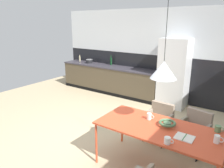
# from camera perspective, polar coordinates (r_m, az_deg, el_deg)

# --- Properties ---
(ground_plane) EXTENTS (9.02, 9.02, 0.00)m
(ground_plane) POSITION_cam_1_polar(r_m,az_deg,el_deg) (4.41, -4.47, -14.64)
(ground_plane) COLOR tan
(back_wall_splashback_dark) EXTENTS (6.94, 0.12, 1.34)m
(back_wall_splashback_dark) POSITION_cam_1_polar(r_m,az_deg,el_deg) (6.59, 12.07, 1.90)
(back_wall_splashback_dark) COLOR black
(back_wall_splashback_dark) RESTS_ON ground
(back_wall_panel_upper) EXTENTS (6.94, 0.12, 1.34)m
(back_wall_panel_upper) POSITION_cam_1_polar(r_m,az_deg,el_deg) (6.40, 12.80, 13.58)
(back_wall_panel_upper) COLOR silver
(back_wall_panel_upper) RESTS_ON back_wall_splashback_dark
(kitchen_counter) EXTENTS (3.58, 0.63, 0.89)m
(kitchen_counter) POSITION_cam_1_polar(r_m,az_deg,el_deg) (7.06, -0.79, 1.36)
(kitchen_counter) COLOR brown
(kitchen_counter) RESTS_ON ground
(refrigerator_column) EXTENTS (0.75, 0.60, 1.88)m
(refrigerator_column) POSITION_cam_1_polar(r_m,az_deg,el_deg) (5.99, 16.39, 2.83)
(refrigerator_column) COLOR silver
(refrigerator_column) RESTS_ON ground
(dining_table) EXTENTS (1.86, 0.88, 0.75)m
(dining_table) POSITION_cam_1_polar(r_m,az_deg,el_deg) (3.33, 12.44, -11.96)
(dining_table) COLOR #D94B2A
(dining_table) RESTS_ON ground
(armchair_head_of_table) EXTENTS (0.57, 0.56, 0.76)m
(armchair_head_of_table) POSITION_cam_1_polar(r_m,az_deg,el_deg) (4.10, 21.64, -10.54)
(armchair_head_of_table) COLOR gray
(armchair_head_of_table) RESTS_ON ground
(armchair_near_window) EXTENTS (0.51, 0.50, 0.74)m
(armchair_near_window) POSITION_cam_1_polar(r_m,az_deg,el_deg) (4.28, 12.76, -8.69)
(armchair_near_window) COLOR gray
(armchair_near_window) RESTS_ON ground
(fruit_bowl) EXTENTS (0.26, 0.26, 0.07)m
(fruit_bowl) POSITION_cam_1_polar(r_m,az_deg,el_deg) (3.36, 14.75, -10.22)
(fruit_bowl) COLOR #4C704C
(fruit_bowl) RESTS_ON dining_table
(open_book) EXTENTS (0.25, 0.22, 0.02)m
(open_book) POSITION_cam_1_polar(r_m,az_deg,el_deg) (3.12, 19.03, -13.53)
(open_book) COLOR white
(open_book) RESTS_ON dining_table
(mug_dark_espresso) EXTENTS (0.12, 0.07, 0.11)m
(mug_dark_espresso) POSITION_cam_1_polar(r_m,az_deg,el_deg) (3.14, 26.62, -13.22)
(mug_dark_espresso) COLOR white
(mug_dark_espresso) RESTS_ON dining_table
(mug_white_ceramic) EXTENTS (0.13, 0.09, 0.09)m
(mug_white_ceramic) POSITION_cam_1_polar(r_m,az_deg,el_deg) (3.44, 26.81, -10.80)
(mug_white_ceramic) COLOR #5B8456
(mug_white_ceramic) RESTS_ON dining_table
(mug_tall_blue) EXTENTS (0.12, 0.07, 0.11)m
(mug_tall_blue) POSITION_cam_1_polar(r_m,az_deg,el_deg) (3.50, 10.08, -8.65)
(mug_tall_blue) COLOR white
(mug_tall_blue) RESTS_ON dining_table
(mug_wide_latte) EXTENTS (0.13, 0.08, 0.09)m
(mug_wide_latte) POSITION_cam_1_polar(r_m,az_deg,el_deg) (2.91, 14.84, -14.60)
(mug_wide_latte) COLOR white
(mug_wide_latte) RESTS_ON dining_table
(cooking_pot) EXTENTS (0.23, 0.23, 0.16)m
(cooking_pot) POSITION_cam_1_polar(r_m,az_deg,el_deg) (7.51, -6.17, 6.18)
(cooking_pot) COLOR black
(cooking_pot) RESTS_ON kitchen_counter
(bottle_vinegar_dark) EXTENTS (0.07, 0.07, 0.33)m
(bottle_vinegar_dark) POSITION_cam_1_polar(r_m,az_deg,el_deg) (7.14, -0.27, 6.23)
(bottle_vinegar_dark) COLOR #0F3319
(bottle_vinegar_dark) RESTS_ON kitchen_counter
(bottle_wine_green) EXTENTS (0.06, 0.06, 0.24)m
(bottle_wine_green) POSITION_cam_1_polar(r_m,az_deg,el_deg) (7.90, -8.72, 6.80)
(bottle_wine_green) COLOR tan
(bottle_wine_green) RESTS_ON kitchen_counter
(pendant_lamp_over_table_near) EXTENTS (0.37, 0.37, 1.13)m
(pendant_lamp_over_table_near) POSITION_cam_1_polar(r_m,az_deg,el_deg) (3.06, 13.80, 3.73)
(pendant_lamp_over_table_near) COLOR black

